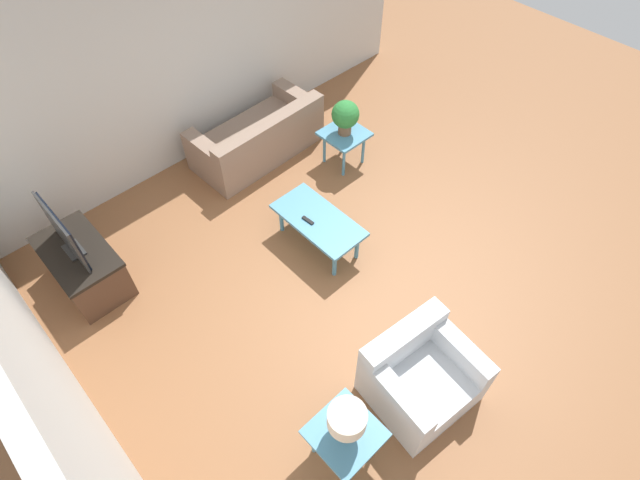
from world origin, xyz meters
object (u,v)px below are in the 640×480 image
(side_table_plant, at_px, (344,137))
(potted_plant, at_px, (345,116))
(sofa, at_px, (259,138))
(side_table_lamp, at_px, (345,435))
(coffee_table, at_px, (318,222))
(television, at_px, (63,233))
(tv_stand_chest, at_px, (84,265))
(armchair, at_px, (419,376))
(table_lamp, at_px, (347,420))

(side_table_plant, bearing_deg, potted_plant, -90.00)
(sofa, height_order, side_table_lamp, sofa)
(coffee_table, bearing_deg, television, 59.13)
(side_table_plant, xyz_separation_m, television, (0.52, 3.49, 0.43))
(sofa, height_order, television, television)
(tv_stand_chest, bearing_deg, potted_plant, -98.48)
(sofa, distance_m, television, 2.84)
(television, bearing_deg, coffee_table, -120.87)
(armchair, height_order, potted_plant, potted_plant)
(armchair, height_order, tv_stand_chest, armchair)
(tv_stand_chest, height_order, television, television)
(armchair, height_order, side_table_plant, armchair)
(table_lamp, bearing_deg, side_table_lamp, -45.00)
(coffee_table, height_order, side_table_lamp, side_table_lamp)
(armchair, relative_size, television, 1.27)
(coffee_table, height_order, potted_plant, potted_plant)
(sofa, relative_size, potted_plant, 3.83)
(side_table_lamp, height_order, table_lamp, table_lamp)
(armchair, xyz_separation_m, television, (3.32, 1.68, 0.54))
(sofa, height_order, tv_stand_chest, sofa)
(sofa, xyz_separation_m, side_table_lamp, (-3.65, 1.99, 0.15))
(armchair, relative_size, potted_plant, 2.11)
(armchair, bearing_deg, tv_stand_chest, 123.21)
(television, distance_m, potted_plant, 3.53)
(potted_plant, bearing_deg, side_table_plant, 90.00)
(potted_plant, bearing_deg, sofa, 38.99)
(table_lamp, bearing_deg, sofa, -28.59)
(side_table_plant, height_order, table_lamp, table_lamp)
(armchair, xyz_separation_m, tv_stand_chest, (3.32, 1.67, -0.02))
(television, height_order, table_lamp, television)
(tv_stand_chest, distance_m, potted_plant, 3.56)
(sofa, bearing_deg, side_table_plant, 126.97)
(potted_plant, bearing_deg, table_lamp, 135.12)
(armchair, distance_m, side_table_lamp, 0.92)
(sofa, bearing_deg, coffee_table, 71.72)
(table_lamp, bearing_deg, armchair, -93.91)
(sofa, xyz_separation_m, armchair, (-3.71, 1.08, 0.04))
(side_table_lamp, xyz_separation_m, television, (3.26, 0.77, 0.43))
(tv_stand_chest, bearing_deg, television, 90.00)
(sofa, bearing_deg, tv_stand_chest, 6.09)
(tv_stand_chest, bearing_deg, armchair, -153.24)
(tv_stand_chest, xyz_separation_m, table_lamp, (-3.26, -0.76, 0.50))
(table_lamp, bearing_deg, potted_plant, -44.88)
(sofa, relative_size, tv_stand_chest, 1.76)
(side_table_plant, xyz_separation_m, potted_plant, (0.00, -0.00, 0.35))
(sofa, height_order, coffee_table, sofa)
(sofa, distance_m, coffee_table, 1.81)
(coffee_table, bearing_deg, tv_stand_chest, 59.07)
(coffee_table, height_order, table_lamp, table_lamp)
(coffee_table, relative_size, television, 1.40)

